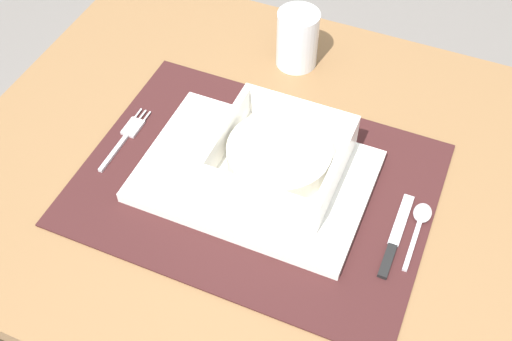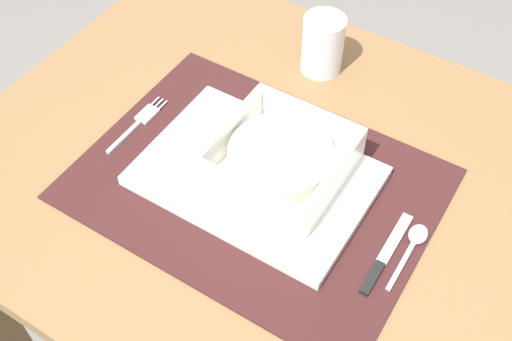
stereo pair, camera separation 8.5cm
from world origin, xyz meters
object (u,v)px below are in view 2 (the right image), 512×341
object	(u,v)px
dining_table	(261,215)
drinking_glass	(322,46)
spoon	(416,239)
porridge_bowl	(280,160)
fork	(141,121)
butter_knife	(384,258)

from	to	relation	value
dining_table	drinking_glass	size ratio (longest dim) A/B	8.86
spoon	porridge_bowl	bearing A→B (deg)	-178.03
dining_table	drinking_glass	world-z (taller)	drinking_glass
dining_table	drinking_glass	bearing A→B (deg)	96.68
fork	butter_knife	size ratio (longest dim) A/B	0.95
spoon	drinking_glass	bearing A→B (deg)	139.46
butter_knife	drinking_glass	bearing A→B (deg)	131.85
drinking_glass	porridge_bowl	bearing A→B (deg)	-75.09
spoon	drinking_glass	xyz separation A→B (m)	(-0.26, 0.23, 0.04)
porridge_bowl	butter_knife	distance (m)	0.19
spoon	drinking_glass	size ratio (longest dim) A/B	1.18
dining_table	fork	bearing A→B (deg)	-171.93
dining_table	porridge_bowl	world-z (taller)	porridge_bowl
porridge_bowl	spoon	world-z (taller)	porridge_bowl
dining_table	spoon	size ratio (longest dim) A/B	7.53
dining_table	butter_knife	size ratio (longest dim) A/B	6.20
porridge_bowl	fork	xyz separation A→B (m)	(-0.23, -0.02, -0.04)
fork	spoon	xyz separation A→B (m)	(0.43, 0.02, 0.00)
spoon	drinking_glass	world-z (taller)	drinking_glass
porridge_bowl	fork	bearing A→B (deg)	-175.94
butter_knife	spoon	bearing A→B (deg)	64.78
fork	spoon	bearing A→B (deg)	2.19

